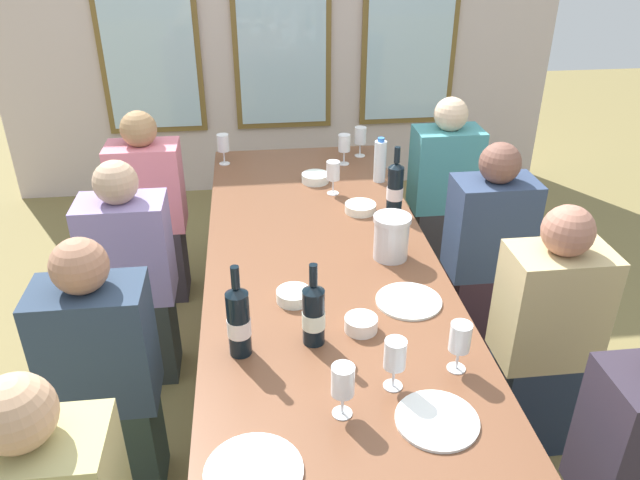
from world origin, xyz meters
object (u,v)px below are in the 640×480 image
at_px(wine_bottle_1, 239,321).
at_px(seated_person_3, 443,195).
at_px(white_plate_0, 254,471).
at_px(wine_glass_2, 343,383).
at_px(wine_bottle_2, 395,188).
at_px(tasting_bowl_0, 315,178).
at_px(seated_person_2, 151,214).
at_px(tasting_bowl_2, 361,324).
at_px(seated_person_7, 486,257).
at_px(tasting_bowl_3, 294,296).
at_px(wine_glass_3, 344,144).
at_px(seated_person_0, 105,382).
at_px(wine_glass_6, 333,172).
at_px(wine_glass_1, 395,356).
at_px(dining_table, 324,278).
at_px(wine_glass_0, 360,137).
at_px(metal_pitcher, 391,237).
at_px(wine_bottle_0, 314,314).
at_px(seated_person_6, 132,281).
at_px(water_bottle, 380,161).
at_px(wine_glass_4, 460,338).
at_px(tasting_bowl_1, 360,208).
at_px(white_plate_2, 437,420).
at_px(white_plate_1, 409,301).
at_px(wine_glass_5, 223,144).
at_px(seated_person_1, 544,340).

bearing_deg(wine_bottle_1, seated_person_3, 53.41).
bearing_deg(white_plate_0, wine_glass_2, 35.14).
distance_m(white_plate_0, wine_bottle_2, 1.63).
height_order(tasting_bowl_0, seated_person_2, seated_person_2).
bearing_deg(tasting_bowl_2, seated_person_7, 45.69).
bearing_deg(tasting_bowl_3, wine_glass_3, 73.61).
bearing_deg(wine_bottle_1, wine_bottle_2, 52.78).
height_order(tasting_bowl_3, seated_person_0, seated_person_0).
height_order(wine_glass_6, seated_person_3, seated_person_3).
distance_m(wine_bottle_1, wine_bottle_2, 1.21).
bearing_deg(wine_glass_1, dining_table, 99.49).
relative_size(white_plate_0, seated_person_3, 0.24).
bearing_deg(wine_glass_1, wine_glass_0, 83.01).
bearing_deg(metal_pitcher, wine_bottle_0, -125.78).
bearing_deg(wine_glass_0, wine_bottle_1, -112.11).
bearing_deg(seated_person_6, seated_person_7, 0.71).
distance_m(wine_bottle_2, seated_person_2, 1.40).
xyz_separation_m(white_plate_0, seated_person_6, (-0.53, 1.34, -0.22)).
height_order(white_plate_0, wine_glass_2, wine_glass_2).
xyz_separation_m(wine_glass_2, wine_glass_6, (0.18, 1.54, 0.00)).
xyz_separation_m(wine_bottle_2, water_bottle, (0.01, 0.39, -0.02)).
xyz_separation_m(metal_pitcher, seated_person_2, (-1.13, 0.98, -0.31)).
height_order(wine_glass_4, seated_person_6, seated_person_6).
xyz_separation_m(tasting_bowl_2, seated_person_6, (-0.92, 0.76, -0.24)).
distance_m(tasting_bowl_3, seated_person_2, 1.46).
distance_m(tasting_bowl_1, seated_person_3, 0.88).
bearing_deg(seated_person_3, white_plate_2, -107.60).
xyz_separation_m(white_plate_1, wine_glass_6, (-0.15, 1.00, 0.11)).
relative_size(wine_bottle_1, seated_person_7, 0.30).
relative_size(white_plate_0, wine_glass_2, 1.51).
distance_m(wine_glass_1, wine_glass_5, 1.99).
bearing_deg(wine_bottle_0, seated_person_6, 132.73).
xyz_separation_m(wine_glass_2, wine_glass_4, (0.39, 0.15, 0.00)).
relative_size(wine_glass_4, seated_person_7, 0.16).
relative_size(dining_table, seated_person_2, 2.48).
relative_size(wine_glass_0, seated_person_1, 0.16).
bearing_deg(wine_bottle_2, dining_table, -131.44).
relative_size(wine_bottle_2, wine_glass_0, 1.91).
bearing_deg(wine_bottle_0, water_bottle, 69.51).
xyz_separation_m(tasting_bowl_3, wine_glass_2, (0.09, -0.60, 0.09)).
height_order(white_plate_1, wine_glass_1, wine_glass_1).
relative_size(seated_person_0, seated_person_7, 1.00).
relative_size(metal_pitcher, wine_glass_6, 1.09).
relative_size(wine_glass_1, wine_glass_4, 1.00).
height_order(metal_pitcher, seated_person_0, seated_person_0).
distance_m(wine_bottle_1, tasting_bowl_1, 1.16).
height_order(wine_bottle_0, wine_bottle_2, wine_bottle_2).
xyz_separation_m(wine_glass_1, wine_glass_6, (0.01, 1.44, 0.00)).
bearing_deg(wine_glass_5, white_plate_1, -64.46).
relative_size(metal_pitcher, wine_glass_5, 1.09).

